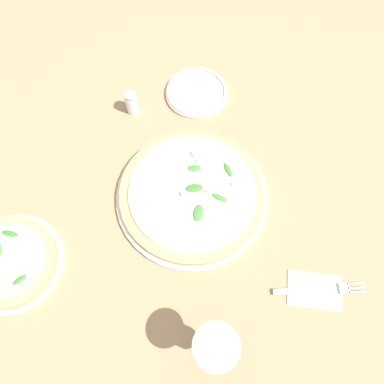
{
  "coord_description": "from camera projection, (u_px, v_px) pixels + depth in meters",
  "views": [
    {
      "loc": [
        0.15,
        -0.31,
        0.82
      ],
      "look_at": [
        0.02,
        0.02,
        0.03
      ],
      "focal_mm": 35.0,
      "sensor_mm": 36.0,
      "label": 1
    }
  ],
  "objects": [
    {
      "name": "pizza_arugula_main",
      "position": [
        192.0,
        194.0,
        0.88
      ],
      "size": [
        0.36,
        0.36,
        0.05
      ],
      "color": "silver",
      "rests_on": "ground_plane"
    },
    {
      "name": "napkin",
      "position": [
        315.0,
        290.0,
        0.8
      ],
      "size": [
        0.13,
        0.1,
        0.01
      ],
      "rotation": [
        0.0,
        0.0,
        0.26
      ],
      "color": "silver",
      "rests_on": "ground_plane"
    },
    {
      "name": "ground_plane",
      "position": [
        183.0,
        201.0,
        0.89
      ],
      "size": [
        6.0,
        6.0,
        0.0
      ],
      "primitive_type": "plane",
      "color": "#9E7A56"
    },
    {
      "name": "wine_glass",
      "position": [
        215.0,
        347.0,
        0.65
      ],
      "size": [
        0.08,
        0.08,
        0.16
      ],
      "color": "white",
      "rests_on": "ground_plane"
    },
    {
      "name": "fork",
      "position": [
        319.0,
        290.0,
        0.79
      ],
      "size": [
        0.19,
        0.1,
        0.0
      ],
      "rotation": [
        0.0,
        0.0,
        0.43
      ],
      "color": "silver",
      "rests_on": "ground_plane"
    },
    {
      "name": "shaker_pepper",
      "position": [
        132.0,
        103.0,
        0.96
      ],
      "size": [
        0.03,
        0.03,
        0.07
      ],
      "color": "silver",
      "rests_on": "ground_plane"
    },
    {
      "name": "pizza_personal_side",
      "position": [
        10.0,
        262.0,
        0.81
      ],
      "size": [
        0.22,
        0.22,
        0.05
      ],
      "color": "silver",
      "rests_on": "ground_plane"
    },
    {
      "name": "side_plate_white",
      "position": [
        197.0,
        92.0,
        1.01
      ],
      "size": [
        0.17,
        0.17,
        0.02
      ],
      "color": "silver",
      "rests_on": "ground_plane"
    }
  ]
}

